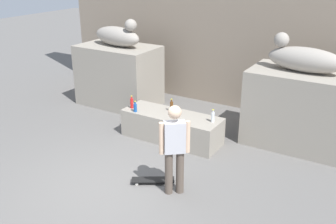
% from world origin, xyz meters
% --- Properties ---
extents(ground_plane, '(40.00, 40.00, 0.00)m').
position_xyz_m(ground_plane, '(0.00, 0.00, 0.00)').
color(ground_plane, '#605E5B').
extents(pedestal_left, '(2.19, 1.35, 1.69)m').
position_xyz_m(pedestal_left, '(-2.49, 3.67, 0.84)').
color(pedestal_left, gray).
rests_on(pedestal_left, ground_plane).
extents(pedestal_right, '(2.19, 1.35, 1.69)m').
position_xyz_m(pedestal_right, '(2.49, 3.67, 0.84)').
color(pedestal_right, gray).
rests_on(pedestal_right, ground_plane).
extents(statue_reclining_left, '(1.67, 0.81, 0.78)m').
position_xyz_m(statue_reclining_left, '(-2.46, 3.66, 1.97)').
color(statue_reclining_left, '#9C948A').
rests_on(statue_reclining_left, pedestal_left).
extents(statue_reclining_right, '(1.63, 0.67, 0.78)m').
position_xyz_m(statue_reclining_right, '(2.46, 3.67, 1.97)').
color(statue_reclining_right, '#9C948A').
rests_on(statue_reclining_right, pedestal_right).
extents(ledge_block, '(2.30, 0.81, 0.64)m').
position_xyz_m(ledge_block, '(0.00, 2.39, 0.32)').
color(ledge_block, gray).
rests_on(ledge_block, ground_plane).
extents(skater, '(0.44, 0.38, 1.67)m').
position_xyz_m(skater, '(1.15, 0.55, 0.92)').
color(skater, brown).
rests_on(skater, ground_plane).
extents(skateboard, '(0.78, 0.60, 0.08)m').
position_xyz_m(skateboard, '(0.65, 0.61, 0.06)').
color(skateboard, black).
rests_on(skateboard, ground_plane).
extents(bottle_brown, '(0.07, 0.07, 0.30)m').
position_xyz_m(bottle_brown, '(-0.09, 2.54, 0.76)').
color(bottle_brown, '#593314').
rests_on(bottle_brown, ledge_block).
extents(bottle_blue, '(0.08, 0.08, 0.26)m').
position_xyz_m(bottle_blue, '(-0.79, 2.08, 0.74)').
color(bottle_blue, '#194C99').
rests_on(bottle_blue, ledge_block).
extents(bottle_red, '(0.07, 0.07, 0.31)m').
position_xyz_m(bottle_red, '(-1.00, 2.23, 0.76)').
color(bottle_red, red).
rests_on(bottle_red, ledge_block).
extents(bottle_clear, '(0.08, 0.08, 0.29)m').
position_xyz_m(bottle_clear, '(0.98, 2.46, 0.75)').
color(bottle_clear, silver).
rests_on(bottle_clear, ledge_block).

